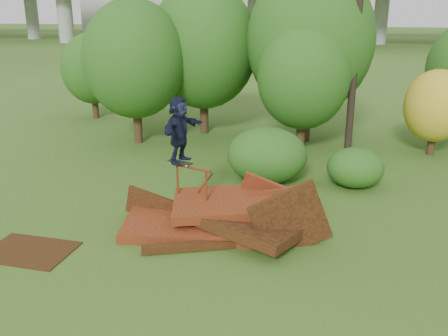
% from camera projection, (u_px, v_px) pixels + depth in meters
% --- Properties ---
extents(ground, '(240.00, 240.00, 0.00)m').
position_uv_depth(ground, '(241.00, 263.00, 11.46)').
color(ground, '#2D5116').
rests_on(ground, ground).
extents(scrap_pile, '(5.71, 3.00, 2.13)m').
position_uv_depth(scrap_pile, '(218.00, 218.00, 12.92)').
color(scrap_pile, '#47170C').
rests_on(scrap_pile, ground).
extents(grind_rail, '(1.17, 0.50, 1.64)m').
position_uv_depth(grind_rail, '(192.00, 188.00, 13.12)').
color(grind_rail, '#65250F').
rests_on(grind_rail, ground).
extents(skateboard, '(0.75, 0.44, 0.08)m').
position_uv_depth(skateboard, '(180.00, 162.00, 13.09)').
color(skateboard, black).
rests_on(skateboard, grind_rail).
extents(skater, '(0.96, 1.69, 1.73)m').
position_uv_depth(skater, '(179.00, 130.00, 12.81)').
color(skater, black).
rests_on(skater, skateboard).
extents(flat_plate, '(2.13, 1.58, 0.03)m').
position_uv_depth(flat_plate, '(29.00, 251.00, 11.99)').
color(flat_plate, '#381F0C').
rests_on(flat_plate, ground).
extents(tree_0, '(4.19, 4.19, 5.91)m').
position_uv_depth(tree_0, '(134.00, 59.00, 20.22)').
color(tree_0, black).
rests_on(tree_0, ground).
extents(tree_1, '(4.74, 4.74, 6.60)m').
position_uv_depth(tree_1, '(203.00, 46.00, 21.72)').
color(tree_1, black).
rests_on(tree_1, ground).
extents(tree_2, '(3.60, 3.60, 5.07)m').
position_uv_depth(tree_2, '(304.00, 76.00, 19.15)').
color(tree_2, black).
rests_on(tree_2, ground).
extents(tree_3, '(5.20, 5.20, 7.22)m').
position_uv_depth(tree_3, '(310.00, 40.00, 20.27)').
color(tree_3, black).
rests_on(tree_3, ground).
extents(tree_4, '(2.41, 2.41, 3.33)m').
position_uv_depth(tree_4, '(436.00, 106.00, 19.00)').
color(tree_4, black).
rests_on(tree_4, ground).
extents(tree_6, '(3.08, 3.08, 4.30)m').
position_uv_depth(tree_6, '(92.00, 69.00, 25.06)').
color(tree_6, black).
rests_on(tree_6, ground).
extents(shrub_left, '(2.64, 2.44, 1.83)m').
position_uv_depth(shrub_left, '(267.00, 155.00, 16.42)').
color(shrub_left, '#194E15').
rests_on(shrub_left, ground).
extents(shrub_right, '(1.82, 1.67, 1.29)m').
position_uv_depth(shrub_right, '(355.00, 168.00, 16.02)').
color(shrub_right, '#194E15').
rests_on(shrub_right, ground).
extents(utility_pole, '(1.40, 0.28, 10.53)m').
position_uv_depth(utility_pole, '(359.00, 13.00, 18.25)').
color(utility_pole, black).
rests_on(utility_pole, ground).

